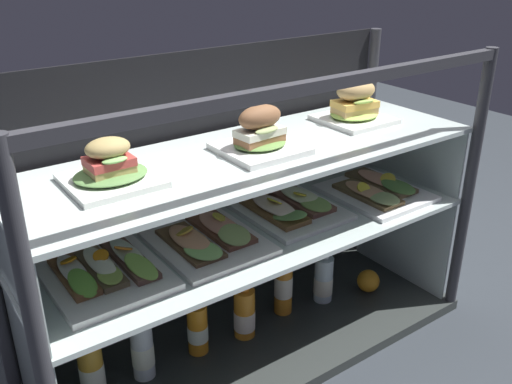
# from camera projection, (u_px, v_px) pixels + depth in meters

# --- Properties ---
(ground_plane) EXTENTS (6.00, 6.00, 0.02)m
(ground_plane) POSITION_uv_depth(u_px,v_px,m) (256.00, 350.00, 1.80)
(ground_plane) COLOR #2E343A
(ground_plane) RESTS_ON ground
(case_base_deck) EXTENTS (1.38, 0.48, 0.03)m
(case_base_deck) POSITION_uv_depth(u_px,v_px,m) (256.00, 343.00, 1.79)
(case_base_deck) COLOR #2E3331
(case_base_deck) RESTS_ON ground
(case_frame) EXTENTS (1.38, 0.48, 0.90)m
(case_frame) POSITION_uv_depth(u_px,v_px,m) (231.00, 192.00, 1.69)
(case_frame) COLOR #333338
(case_frame) RESTS_ON ground
(riser_lower_tier) EXTENTS (1.30, 0.41, 0.37)m
(riser_lower_tier) POSITION_uv_depth(u_px,v_px,m) (256.00, 289.00, 1.70)
(riser_lower_tier) COLOR silver
(riser_lower_tier) RESTS_ON case_base_deck
(shelf_lower_glass) EXTENTS (1.32, 0.43, 0.01)m
(shelf_lower_glass) POSITION_uv_depth(u_px,v_px,m) (256.00, 232.00, 1.62)
(shelf_lower_glass) COLOR silver
(shelf_lower_glass) RESTS_ON riser_lower_tier
(riser_upper_tier) EXTENTS (1.30, 0.41, 0.23)m
(riser_upper_tier) POSITION_uv_depth(u_px,v_px,m) (256.00, 194.00, 1.58)
(riser_upper_tier) COLOR silver
(riser_upper_tier) RESTS_ON shelf_lower_glass
(shelf_upper_glass) EXTENTS (1.32, 0.43, 0.01)m
(shelf_upper_glass) POSITION_uv_depth(u_px,v_px,m) (256.00, 154.00, 1.53)
(shelf_upper_glass) COLOR silver
(shelf_upper_glass) RESTS_ON riser_upper_tier
(plated_roll_sandwich_near_right_corner) EXTENTS (0.21, 0.21, 0.11)m
(plated_roll_sandwich_near_right_corner) POSITION_uv_depth(u_px,v_px,m) (110.00, 169.00, 1.31)
(plated_roll_sandwich_near_right_corner) COLOR white
(plated_roll_sandwich_near_right_corner) RESTS_ON shelf_upper_glass
(plated_roll_sandwich_left_of_center) EXTENTS (0.21, 0.21, 0.13)m
(plated_roll_sandwich_left_of_center) POSITION_uv_depth(u_px,v_px,m) (260.00, 136.00, 1.50)
(plated_roll_sandwich_left_of_center) COLOR white
(plated_roll_sandwich_left_of_center) RESTS_ON shelf_upper_glass
(plated_roll_sandwich_mid_right) EXTENTS (0.20, 0.20, 0.13)m
(plated_roll_sandwich_mid_right) POSITION_uv_depth(u_px,v_px,m) (355.00, 107.00, 1.75)
(plated_roll_sandwich_mid_right) COLOR white
(plated_roll_sandwich_mid_right) RESTS_ON shelf_upper_glass
(open_sandwich_tray_mid_left) EXTENTS (0.27, 0.31, 0.07)m
(open_sandwich_tray_mid_left) POSITION_uv_depth(u_px,v_px,m) (105.00, 271.00, 1.38)
(open_sandwich_tray_mid_left) COLOR white
(open_sandwich_tray_mid_left) RESTS_ON shelf_lower_glass
(open_sandwich_tray_right_of_center) EXTENTS (0.27, 0.31, 0.06)m
(open_sandwich_tray_right_of_center) POSITION_uv_depth(u_px,v_px,m) (208.00, 239.00, 1.54)
(open_sandwich_tray_right_of_center) COLOR white
(open_sandwich_tray_right_of_center) RESTS_ON shelf_lower_glass
(open_sandwich_tray_mid_right) EXTENTS (0.27, 0.31, 0.07)m
(open_sandwich_tray_mid_right) POSITION_uv_depth(u_px,v_px,m) (290.00, 207.00, 1.71)
(open_sandwich_tray_mid_right) COLOR white
(open_sandwich_tray_mid_right) RESTS_ON shelf_lower_glass
(open_sandwich_tray_left_of_center) EXTENTS (0.27, 0.31, 0.06)m
(open_sandwich_tray_left_of_center) POSITION_uv_depth(u_px,v_px,m) (377.00, 190.00, 1.83)
(open_sandwich_tray_left_of_center) COLOR white
(open_sandwich_tray_left_of_center) RESTS_ON shelf_lower_glass
(juice_bottle_front_second) EXTENTS (0.07, 0.07, 0.24)m
(juice_bottle_front_second) POSITION_uv_depth(u_px,v_px,m) (91.00, 369.00, 1.52)
(juice_bottle_front_second) COLOR gold
(juice_bottle_front_second) RESTS_ON case_base_deck
(juice_bottle_front_middle) EXTENTS (0.06, 0.06, 0.23)m
(juice_bottle_front_middle) POSITION_uv_depth(u_px,v_px,m) (142.00, 349.00, 1.59)
(juice_bottle_front_middle) COLOR silver
(juice_bottle_front_middle) RESTS_ON case_base_deck
(juice_bottle_tucked_behind) EXTENTS (0.06, 0.06, 0.22)m
(juice_bottle_tucked_behind) POSITION_uv_depth(u_px,v_px,m) (198.00, 328.00, 1.69)
(juice_bottle_tucked_behind) COLOR orange
(juice_bottle_tucked_behind) RESTS_ON case_base_deck
(juice_bottle_near_post) EXTENTS (0.07, 0.07, 0.22)m
(juice_bottle_near_post) POSITION_uv_depth(u_px,v_px,m) (244.00, 313.00, 1.76)
(juice_bottle_near_post) COLOR orange
(juice_bottle_near_post) RESTS_ON case_base_deck
(juice_bottle_back_left) EXTENTS (0.06, 0.06, 0.24)m
(juice_bottle_back_left) POSITION_uv_depth(u_px,v_px,m) (283.00, 285.00, 1.87)
(juice_bottle_back_left) COLOR orange
(juice_bottle_back_left) RESTS_ON case_base_deck
(juice_bottle_back_right) EXTENTS (0.07, 0.07, 0.21)m
(juice_bottle_back_right) POSITION_uv_depth(u_px,v_px,m) (323.00, 279.00, 1.94)
(juice_bottle_back_right) COLOR white
(juice_bottle_back_right) RESTS_ON case_base_deck
(orange_fruit_beside_bottles) EXTENTS (0.08, 0.08, 0.08)m
(orange_fruit_beside_bottles) POSITION_uv_depth(u_px,v_px,m) (368.00, 281.00, 2.00)
(orange_fruit_beside_bottles) COLOR orange
(orange_fruit_beside_bottles) RESTS_ON case_base_deck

